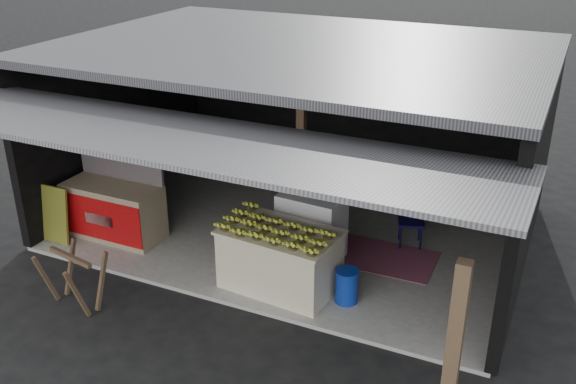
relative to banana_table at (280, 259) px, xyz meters
The scene contains 13 objects.
ground 0.98m from the banana_table, 129.91° to the right, with size 80.00×80.00×0.00m, color black.
concrete_slab 1.98m from the banana_table, 106.43° to the left, with size 7.00×5.00×0.06m, color gray.
shophouse 2.75m from the banana_table, 104.12° to the left, with size 7.40×7.29×3.02m.
banana_table is the anchor object (origin of this frame).
banana_pile 0.52m from the banana_table, ahead, with size 1.45×0.87×0.17m, color gold, non-canonical shape.
white_crate 0.95m from the banana_table, 85.99° to the left, with size 0.96×0.69×1.02m.
neighbor_stall 3.04m from the banana_table, behind, with size 1.56×0.71×1.60m.
green_signboard 3.81m from the banana_table, behind, with size 0.61×0.04×0.92m, color black.
sawhorse 2.74m from the banana_table, 146.93° to the right, with size 0.81×0.80×0.78m.
water_barrel 0.99m from the banana_table, ahead, with size 0.30×0.30×0.45m, color navy.
plastic_chair 2.38m from the banana_table, 57.04° to the left, with size 0.49×0.49×0.82m.
magenta_rug 1.79m from the banana_table, 51.17° to the left, with size 1.50×1.00×0.01m, color maroon.
picture_frames 4.53m from the banana_table, 99.52° to the left, with size 1.62×0.04×0.46m.
Camera 1 is at (3.84, -6.20, 4.94)m, focal length 40.00 mm.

